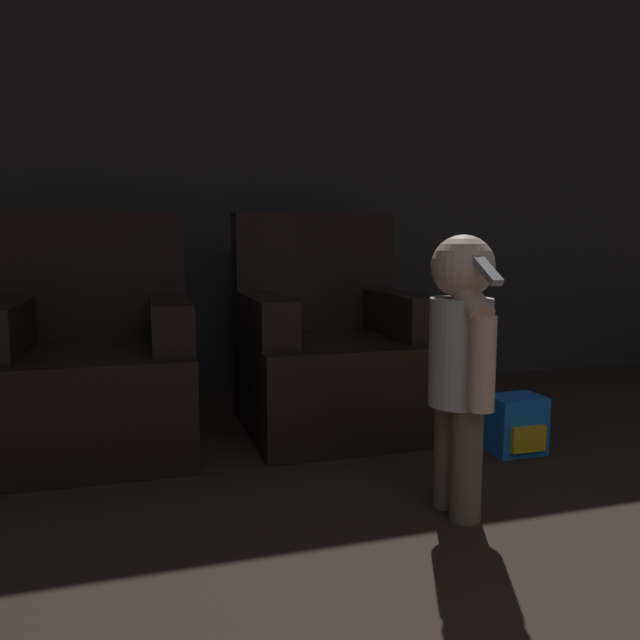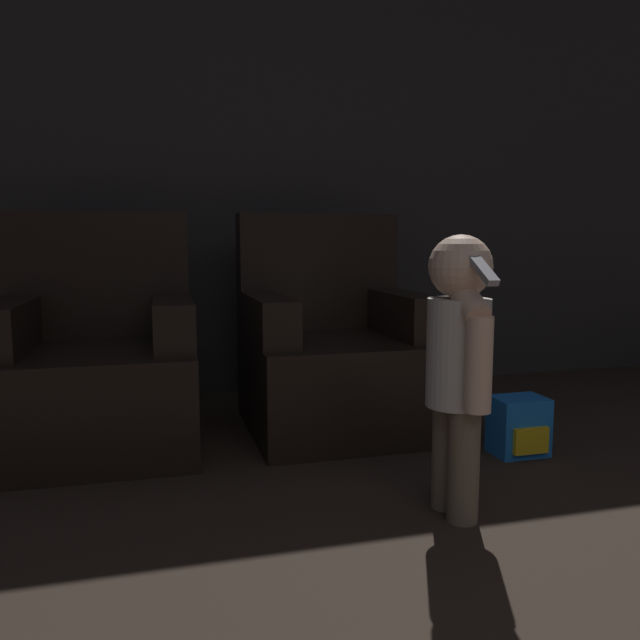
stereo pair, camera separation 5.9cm
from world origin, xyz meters
name	(u,v)px [view 1 (the left image)]	position (x,y,z in m)	size (l,w,h in m)	color
wall_back	(258,166)	(0.00, 4.50, 1.30)	(8.40, 0.05, 2.60)	#33302D
armchair_left	(93,367)	(-0.89, 3.68, 0.34)	(0.82, 0.83, 1.01)	black
armchair_right	(329,354)	(0.16, 3.68, 0.34)	(0.80, 0.82, 1.01)	black
person_toddler	(462,352)	(0.26, 2.63, 0.53)	(0.20, 0.35, 0.89)	brown
toy_backpack	(516,425)	(0.79, 3.08, 0.12)	(0.22, 0.18, 0.24)	blue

